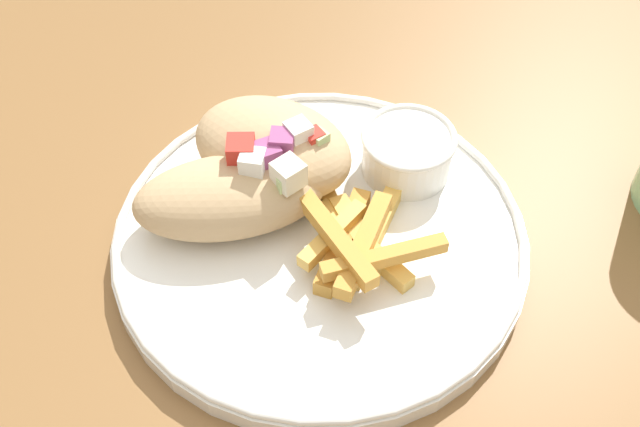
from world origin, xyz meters
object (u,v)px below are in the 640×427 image
pita_sandwich_near (231,195)px  pita_sandwich_far (273,147)px  sauce_ramekin (408,150)px  fries_pile (355,238)px  plate (320,237)px

pita_sandwich_near → pita_sandwich_far: bearing=46.7°
pita_sandwich_far → sauce_ramekin: pita_sandwich_far is taller
pita_sandwich_far → sauce_ramekin: (0.08, 0.05, -0.01)m
pita_sandwich_far → fries_pile: pita_sandwich_far is taller
plate → fries_pile: (0.03, -0.00, 0.02)m
pita_sandwich_near → sauce_ramekin: 0.13m
pita_sandwich_near → sauce_ramekin: pita_sandwich_near is taller
pita_sandwich_near → fries_pile: pita_sandwich_near is taller
plate → fries_pile: bearing=-4.7°
sauce_ramekin → pita_sandwich_far: bearing=-149.6°
plate → pita_sandwich_near: 0.07m
pita_sandwich_near → pita_sandwich_far: 0.05m
plate → pita_sandwich_far: size_ratio=2.41×
plate → pita_sandwich_near: (-0.06, -0.01, 0.03)m
pita_sandwich_near → plate: bearing=-23.3°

